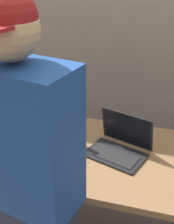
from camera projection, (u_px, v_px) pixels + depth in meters
The scene contains 6 objects.
desk at pixel (87, 163), 1.86m from camera, with size 1.47×0.77×0.77m.
laptop at pixel (120, 144), 1.78m from camera, with size 0.39×0.34×0.22m.
beer_bottle_dark at pixel (65, 122), 1.87m from camera, with size 0.07×0.07×0.31m.
beer_bottle_brown at pixel (48, 108), 2.05m from camera, with size 0.06×0.06×0.31m.
person_figure at pixel (27, 195), 1.34m from camera, with size 0.49×0.36×1.71m.
back_wall at pixel (119, 28), 2.31m from camera, with size 6.00×0.10×2.60m, color gray.
Camera 1 is at (0.43, -1.45, 1.80)m, focal length 49.90 mm.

